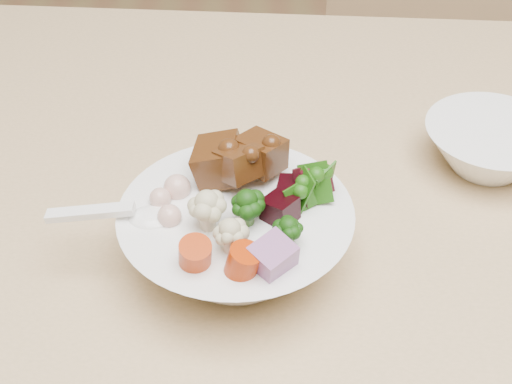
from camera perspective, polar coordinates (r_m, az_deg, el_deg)
chair_far at (r=1.37m, az=12.32°, el=5.41°), size 0.54×0.54×0.90m
food_bowl at (r=0.62m, az=-1.45°, el=-3.20°), size 0.20×0.20×0.11m
soup_spoon at (r=0.61m, az=-9.61°, el=-2.00°), size 0.11×0.04×0.02m
side_bowl at (r=0.78m, az=18.19°, el=3.45°), size 0.14×0.14×0.05m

